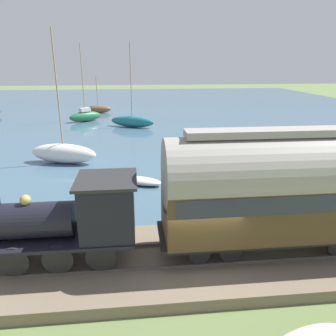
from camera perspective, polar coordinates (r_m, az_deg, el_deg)
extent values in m
plane|color=#607542|center=(12.44, 5.27, -17.56)|extent=(200.00, 200.00, 0.00)
cube|color=#426075|center=(53.67, -3.76, 10.27)|extent=(80.00, 80.00, 0.01)
cube|color=#756651|center=(12.70, 4.87, -15.56)|extent=(4.94, 56.00, 0.42)
cube|color=#4C4742|center=(11.94, 5.61, -16.47)|extent=(0.07, 54.88, 0.12)
cube|color=#4C4742|center=(13.19, 4.28, -12.79)|extent=(0.07, 54.88, 0.12)
cylinder|color=black|center=(11.49, -11.57, -14.89)|extent=(0.12, 1.02, 1.02)
cylinder|color=black|center=(12.79, -10.97, -11.22)|extent=(0.12, 1.02, 1.02)
cylinder|color=black|center=(11.73, -18.62, -14.82)|extent=(0.12, 1.02, 1.02)
cylinder|color=black|center=(13.00, -17.25, -11.24)|extent=(0.12, 1.02, 1.02)
cylinder|color=black|center=(12.12, -25.31, -14.56)|extent=(0.12, 1.02, 1.02)
cylinder|color=black|center=(13.35, -23.26, -11.14)|extent=(0.12, 1.02, 1.02)
cube|color=black|center=(12.15, -18.09, -11.25)|extent=(2.01, 5.09, 0.12)
cylinder|color=black|center=(12.12, -23.15, -8.39)|extent=(1.22, 3.06, 1.22)
sphere|color=tan|center=(11.82, -23.60, -5.12)|extent=(0.36, 0.36, 0.36)
cube|color=black|center=(11.45, -10.41, -6.76)|extent=(1.91, 1.78, 1.92)
cube|color=#282828|center=(11.07, -10.71, -2.01)|extent=(2.11, 2.02, 0.10)
cylinder|color=black|center=(14.66, 24.26, -9.17)|extent=(0.12, 0.76, 0.76)
cylinder|color=black|center=(11.94, 10.81, -14.22)|extent=(0.12, 0.76, 0.76)
cylinder|color=black|center=(13.19, 8.93, -10.78)|extent=(0.12, 0.76, 0.76)
cylinder|color=black|center=(11.69, 5.47, -14.71)|extent=(0.12, 0.76, 0.76)
cylinder|color=black|center=(12.96, 4.14, -11.13)|extent=(0.12, 0.76, 0.76)
cube|color=black|center=(13.05, 18.42, -10.33)|extent=(2.20, 8.80, 0.16)
cube|color=#4C381E|center=(12.55, 18.97, -5.46)|extent=(2.45, 8.44, 2.25)
cube|color=#2D333D|center=(12.40, 19.15, -3.79)|extent=(2.48, 7.92, 0.63)
cylinder|color=gray|center=(12.16, 19.50, -0.58)|extent=(2.57, 8.44, 2.57)
cube|color=gray|center=(11.81, 20.21, 5.89)|extent=(0.86, 7.04, 0.24)
ellipsoid|color=#1E707A|center=(38.34, -6.25, 8.05)|extent=(3.34, 5.32, 1.27)
cylinder|color=#9E8460|center=(37.82, -6.50, 14.98)|extent=(0.10, 0.10, 8.01)
ellipsoid|color=#236B42|center=(43.05, -14.20, 8.70)|extent=(3.39, 4.20, 1.26)
cylinder|color=#9E8460|center=(42.59, -14.70, 14.91)|extent=(0.10, 0.10, 8.09)
cube|color=silver|center=(42.93, -14.29, 9.82)|extent=(1.33, 1.47, 0.45)
ellipsoid|color=white|center=(25.51, -17.72, 2.43)|extent=(2.80, 5.25, 1.46)
cylinder|color=#9E8460|center=(24.73, -18.77, 12.99)|extent=(0.10, 0.10, 7.96)
ellipsoid|color=brown|center=(50.09, -12.08, 9.98)|extent=(1.18, 3.82, 1.07)
cylinder|color=#9E8460|center=(49.81, -12.28, 12.92)|extent=(0.10, 0.10, 4.09)
ellipsoid|color=#B7B2A3|center=(19.88, 22.17, -3.99)|extent=(1.89, 2.16, 0.43)
ellipsoid|color=beige|center=(20.24, -4.87, -2.23)|extent=(2.16, 3.02, 0.45)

